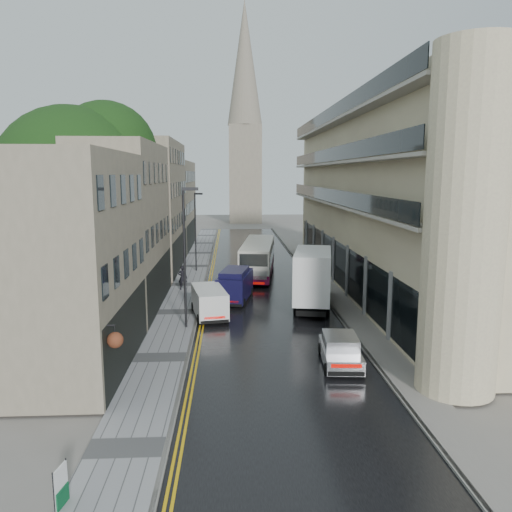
{
  "coord_description": "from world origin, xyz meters",
  "views": [
    {
      "loc": [
        -2.37,
        -12.91,
        9.1
      ],
      "look_at": [
        -0.77,
        18.0,
        4.0
      ],
      "focal_mm": 35.0,
      "sensor_mm": 36.0,
      "label": 1
    }
  ],
  "objects": [
    {
      "name": "old_shop_row",
      "position": [
        -9.45,
        30.0,
        6.0
      ],
      "size": [
        4.5,
        56.0,
        12.0
      ],
      "primitive_type": null,
      "color": "gray",
      "rests_on": "ground"
    },
    {
      "name": "white_lorry",
      "position": [
        1.85,
        18.64,
        2.05
      ],
      "size": [
        3.77,
        8.05,
        4.07
      ],
      "primitive_type": null,
      "rotation": [
        0.0,
        0.0,
        -0.19
      ],
      "color": "white",
      "rests_on": "road"
    },
    {
      "name": "left_sidewalk",
      "position": [
        -5.85,
        27.5,
        0.06
      ],
      "size": [
        2.7,
        85.0,
        0.12
      ],
      "primitive_type": "cube",
      "color": "gray",
      "rests_on": "ground"
    },
    {
      "name": "modern_block",
      "position": [
        10.3,
        26.0,
        7.0
      ],
      "size": [
        8.0,
        40.0,
        14.0
      ],
      "primitive_type": null,
      "color": "beige",
      "rests_on": "ground"
    },
    {
      "name": "tree_far",
      "position": [
        -12.2,
        33.0,
        6.23
      ],
      "size": [
        9.24,
        9.24,
        12.46
      ],
      "primitive_type": null,
      "color": "black",
      "rests_on": "ground"
    },
    {
      "name": "navy_van",
      "position": [
        -3.24,
        20.88,
        1.24
      ],
      "size": [
        2.82,
        5.07,
        2.44
      ],
      "primitive_type": null,
      "rotation": [
        0.0,
        0.0,
        -0.2
      ],
      "color": "black",
      "rests_on": "road"
    },
    {
      "name": "white_van",
      "position": [
        -4.3,
        16.6,
        0.99
      ],
      "size": [
        2.6,
        4.54,
        1.93
      ],
      "primitive_type": null,
      "rotation": [
        0.0,
        0.0,
        0.19
      ],
      "color": "white",
      "rests_on": "road"
    },
    {
      "name": "tree_near",
      "position": [
        -12.5,
        20.0,
        6.95
      ],
      "size": [
        10.56,
        10.56,
        13.89
      ],
      "primitive_type": null,
      "color": "black",
      "rests_on": "ground"
    },
    {
      "name": "estate_sign",
      "position": [
        -7.05,
        -0.29,
        0.69
      ],
      "size": [
        0.21,
        0.69,
        1.15
      ],
      "primitive_type": null,
      "rotation": [
        0.0,
        0.0,
        -0.19
      ],
      "color": "white",
      "rests_on": "left_sidewalk"
    },
    {
      "name": "silver_hatchback",
      "position": [
        1.98,
        8.46,
        0.75
      ],
      "size": [
        2.01,
        4.02,
        1.46
      ],
      "primitive_type": null,
      "rotation": [
        0.0,
        0.0,
        -0.08
      ],
      "color": "silver",
      "rests_on": "road"
    },
    {
      "name": "right_sidewalk",
      "position": [
        5.4,
        27.5,
        0.06
      ],
      "size": [
        1.8,
        85.0,
        0.12
      ],
      "primitive_type": "cube",
      "color": "slate",
      "rests_on": "ground"
    },
    {
      "name": "church_spire",
      "position": [
        0.5,
        82.0,
        20.0
      ],
      "size": [
        6.4,
        6.4,
        40.0
      ],
      "primitive_type": null,
      "color": "gray",
      "rests_on": "ground"
    },
    {
      "name": "pedestrian",
      "position": [
        -6.13,
        25.53,
        1.09
      ],
      "size": [
        0.72,
        0.48,
        1.93
      ],
      "primitive_type": "imported",
      "rotation": [
        0.0,
        0.0,
        3.11
      ],
      "color": "black",
      "rests_on": "left_sidewalk"
    },
    {
      "name": "lamp_post_far",
      "position": [
        -5.61,
        33.48,
        3.74
      ],
      "size": [
        0.83,
        0.45,
        7.23
      ],
      "primitive_type": null,
      "rotation": [
        0.0,
        0.0,
        -0.35
      ],
      "color": "black",
      "rests_on": "left_sidewalk"
    },
    {
      "name": "ground",
      "position": [
        0.0,
        0.0,
        0.0
      ],
      "size": [
        200.0,
        200.0,
        0.0
      ],
      "primitive_type": "plane",
      "color": "slate",
      "rests_on": "ground"
    },
    {
      "name": "lamp_post_near",
      "position": [
        -5.04,
        15.82,
        4.22
      ],
      "size": [
        0.93,
        0.24,
        8.2
      ],
      "primitive_type": null,
      "rotation": [
        0.0,
        0.0,
        0.04
      ],
      "color": "black",
      "rests_on": "left_sidewalk"
    },
    {
      "name": "road",
      "position": [
        0.0,
        27.5,
        0.01
      ],
      "size": [
        9.0,
        85.0,
        0.02
      ],
      "primitive_type": "cube",
      "color": "black",
      "rests_on": "ground"
    },
    {
      "name": "cream_bus",
      "position": [
        -1.4,
        28.67,
        1.53
      ],
      "size": [
        3.85,
        11.33,
        3.03
      ],
      "primitive_type": null,
      "rotation": [
        0.0,
        0.0,
        -0.12
      ],
      "color": "beige",
      "rests_on": "road"
    }
  ]
}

